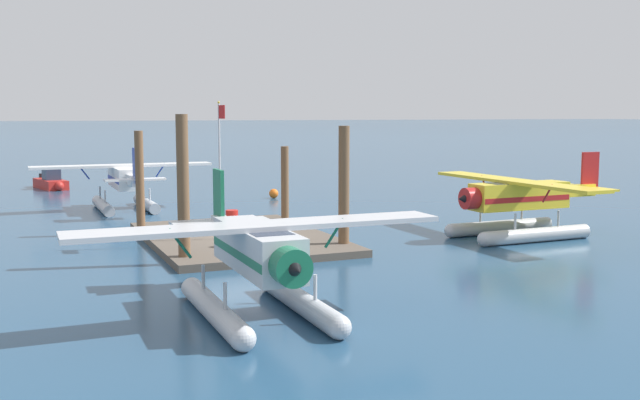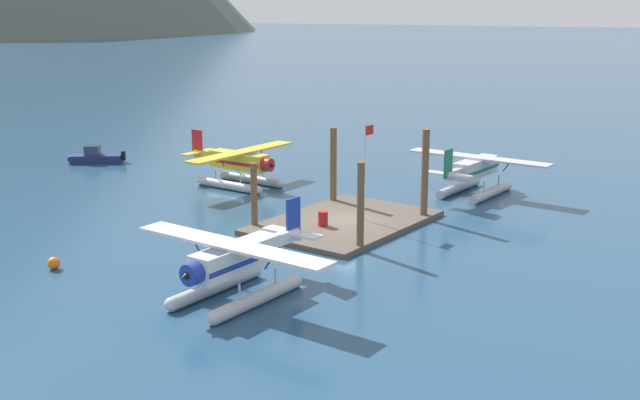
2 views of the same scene
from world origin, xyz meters
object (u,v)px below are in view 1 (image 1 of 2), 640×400
at_px(mooring_buoy, 274,193).
at_px(seaplane_white_port_aft, 124,183).
at_px(seaplane_yellow_bow_right, 518,204).
at_px(boat_red_open_sw, 51,182).
at_px(seaplane_silver_stbd_aft, 258,261).
at_px(fuel_drum, 232,219).
at_px(flagpole, 220,154).

xyz_separation_m(mooring_buoy, seaplane_white_port_aft, (2.38, -10.14, 1.26)).
bearing_deg(mooring_buoy, seaplane_white_port_aft, -76.79).
distance_m(seaplane_yellow_bow_right, boat_red_open_sw, 36.85).
height_order(seaplane_silver_stbd_aft, boat_red_open_sw, seaplane_silver_stbd_aft).
relative_size(seaplane_white_port_aft, seaplane_yellow_bow_right, 1.00).
relative_size(fuel_drum, boat_red_open_sw, 0.18).
distance_m(seaplane_white_port_aft, seaplane_yellow_bow_right, 22.76).
distance_m(fuel_drum, boat_red_open_sw, 26.87).
bearing_deg(flagpole, fuel_drum, 155.05).
bearing_deg(fuel_drum, seaplane_white_port_aft, -163.49).
bearing_deg(mooring_buoy, flagpole, -26.47).
bearing_deg(seaplane_silver_stbd_aft, seaplane_yellow_bow_right, 117.72).
bearing_deg(seaplane_yellow_bow_right, seaplane_silver_stbd_aft, -62.28).
height_order(flagpole, mooring_buoy, flagpole).
distance_m(flagpole, seaplane_silver_stbd_aft, 11.53).
bearing_deg(fuel_drum, boat_red_open_sw, -165.72).
bearing_deg(flagpole, mooring_buoy, 153.53).
height_order(fuel_drum, mooring_buoy, fuel_drum).
bearing_deg(seaplane_white_port_aft, mooring_buoy, 103.21).
bearing_deg(boat_red_open_sw, fuel_drum, 14.28).
bearing_deg(flagpole, seaplane_yellow_bow_right, 76.24).
relative_size(mooring_buoy, boat_red_open_sw, 0.13).
bearing_deg(boat_red_open_sw, seaplane_white_port_aft, 12.58).
bearing_deg(boat_red_open_sw, mooring_buoy, 47.12).
relative_size(fuel_drum, seaplane_silver_stbd_aft, 0.08).
bearing_deg(seaplane_white_port_aft, flagpole, 8.57).
bearing_deg(boat_red_open_sw, flagpole, 10.66).
distance_m(flagpole, mooring_buoy, 18.44).
distance_m(flagpole, seaplane_white_port_aft, 14.16).
height_order(fuel_drum, seaplane_yellow_bow_right, seaplane_yellow_bow_right).
relative_size(flagpole, boat_red_open_sw, 1.22).
distance_m(fuel_drum, seaplane_silver_stbd_aft, 14.15).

